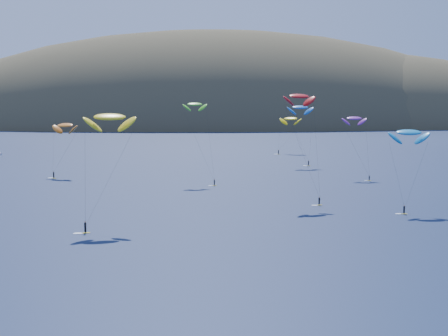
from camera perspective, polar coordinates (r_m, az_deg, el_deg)
island at (r=627.07m, az=1.14°, el=3.01°), size 730.00×300.00×210.00m
kitesurfer_1 at (r=208.50m, az=-14.33°, el=3.80°), size 10.14×12.72×18.92m
kitesurfer_2 at (r=124.46m, az=-10.41°, el=4.60°), size 10.48×13.05×23.86m
kitesurfer_3 at (r=186.66m, az=-2.69°, el=5.82°), size 9.65×12.30×25.16m
kitesurfer_4 at (r=235.45m, az=6.99°, el=5.53°), size 9.91×5.70×24.43m
kitesurfer_5 at (r=144.86m, az=16.54°, el=3.13°), size 9.06×9.06×19.71m
kitesurfer_6 at (r=202.20m, az=11.82°, el=4.47°), size 7.58×12.02×20.81m
kitesurfer_9 at (r=151.52m, az=6.89°, el=6.52°), size 8.93×10.69×27.65m
kitesurfer_11 at (r=291.17m, az=6.11°, el=4.51°), size 13.12×13.47×18.72m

